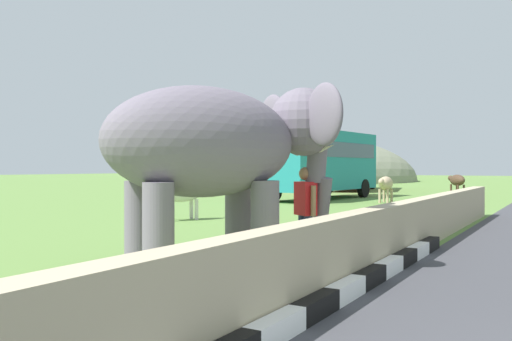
{
  "coord_description": "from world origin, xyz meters",
  "views": [
    {
      "loc": [
        -3.37,
        1.57,
        1.65
      ],
      "look_at": [
        3.74,
        5.81,
        1.6
      ],
      "focal_mm": 37.1,
      "sensor_mm": 36.0,
      "label": 1
    }
  ],
  "objects_px": {
    "person_handler": "(305,209)",
    "bus_teal": "(321,159)",
    "elephant": "(224,146)",
    "cow_far": "(457,181)",
    "cow_near": "(182,192)",
    "bus_red": "(353,161)",
    "cow_mid": "(385,184)"
  },
  "relations": [
    {
      "from": "elephant",
      "to": "cow_near",
      "type": "distance_m",
      "value": 8.54
    },
    {
      "from": "bus_red",
      "to": "cow_near",
      "type": "distance_m",
      "value": 23.53
    },
    {
      "from": "cow_near",
      "to": "cow_mid",
      "type": "xyz_separation_m",
      "value": [
        11.26,
        -3.02,
        0.0
      ]
    },
    {
      "from": "elephant",
      "to": "person_handler",
      "type": "bearing_deg",
      "value": -25.02
    },
    {
      "from": "elephant",
      "to": "cow_far",
      "type": "height_order",
      "value": "elephant"
    },
    {
      "from": "bus_red",
      "to": "cow_far",
      "type": "bearing_deg",
      "value": -115.24
    },
    {
      "from": "person_handler",
      "to": "cow_near",
      "type": "bearing_deg",
      "value": 54.15
    },
    {
      "from": "bus_red",
      "to": "elephant",
      "type": "bearing_deg",
      "value": -163.26
    },
    {
      "from": "bus_red",
      "to": "cow_far",
      "type": "distance_m",
      "value": 8.7
    },
    {
      "from": "cow_far",
      "to": "elephant",
      "type": "bearing_deg",
      "value": -177.63
    },
    {
      "from": "bus_teal",
      "to": "cow_mid",
      "type": "bearing_deg",
      "value": -106.01
    },
    {
      "from": "bus_teal",
      "to": "cow_near",
      "type": "relative_size",
      "value": 4.56
    },
    {
      "from": "person_handler",
      "to": "bus_red",
      "type": "height_order",
      "value": "bus_red"
    },
    {
      "from": "bus_teal",
      "to": "cow_near",
      "type": "distance_m",
      "value": 12.41
    },
    {
      "from": "bus_teal",
      "to": "person_handler",
      "type": "bearing_deg",
      "value": -157.08
    },
    {
      "from": "person_handler",
      "to": "bus_teal",
      "type": "distance_m",
      "value": 18.5
    },
    {
      "from": "bus_teal",
      "to": "cow_mid",
      "type": "xyz_separation_m",
      "value": [
        -1.07,
        -3.72,
        -1.21
      ]
    },
    {
      "from": "bus_red",
      "to": "cow_mid",
      "type": "xyz_separation_m",
      "value": [
        -12.04,
        -6.1,
        -1.21
      ]
    },
    {
      "from": "bus_red",
      "to": "cow_mid",
      "type": "distance_m",
      "value": 13.55
    },
    {
      "from": "cow_far",
      "to": "person_handler",
      "type": "bearing_deg",
      "value": -175.84
    },
    {
      "from": "cow_mid",
      "to": "cow_far",
      "type": "distance_m",
      "value": 8.53
    },
    {
      "from": "elephant",
      "to": "person_handler",
      "type": "relative_size",
      "value": 2.39
    },
    {
      "from": "elephant",
      "to": "cow_far",
      "type": "bearing_deg",
      "value": 2.37
    },
    {
      "from": "elephant",
      "to": "cow_mid",
      "type": "relative_size",
      "value": 2.07
    },
    {
      "from": "bus_teal",
      "to": "bus_red",
      "type": "relative_size",
      "value": 1.0
    },
    {
      "from": "person_handler",
      "to": "cow_near",
      "type": "distance_m",
      "value": 8.0
    },
    {
      "from": "cow_mid",
      "to": "bus_red",
      "type": "bearing_deg",
      "value": 26.86
    },
    {
      "from": "cow_near",
      "to": "bus_red",
      "type": "bearing_deg",
      "value": 7.53
    },
    {
      "from": "cow_near",
      "to": "cow_far",
      "type": "bearing_deg",
      "value": -13.51
    },
    {
      "from": "person_handler",
      "to": "cow_mid",
      "type": "distance_m",
      "value": 16.31
    },
    {
      "from": "elephant",
      "to": "bus_teal",
      "type": "distance_m",
      "value": 19.61
    },
    {
      "from": "cow_near",
      "to": "cow_mid",
      "type": "height_order",
      "value": "same"
    }
  ]
}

